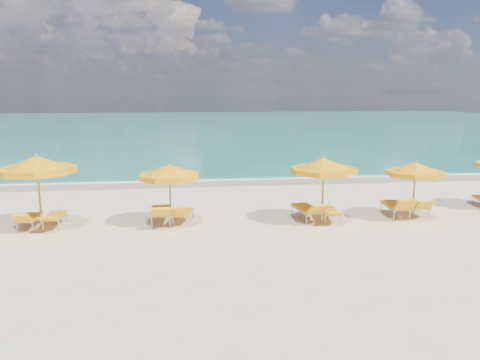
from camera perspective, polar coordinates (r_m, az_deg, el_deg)
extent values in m
plane|color=beige|center=(16.86, 0.64, -4.95)|extent=(120.00, 120.00, 0.00)
cube|color=#136E59|center=(64.28, -5.20, 6.61)|extent=(120.00, 80.00, 0.30)
cube|color=tan|center=(24.02, -1.75, -0.21)|extent=(120.00, 2.60, 0.01)
cube|color=white|center=(24.80, -1.93, 0.13)|extent=(120.00, 1.20, 0.03)
cube|color=white|center=(33.61, -13.58, 2.63)|extent=(14.00, 0.36, 0.05)
cube|color=white|center=(41.61, 7.12, 4.35)|extent=(18.00, 0.30, 0.05)
cylinder|color=tan|center=(16.92, -23.27, -1.52)|extent=(0.08, 0.08, 2.44)
cone|color=#F8A20C|center=(16.75, -23.53, 1.91)|extent=(2.94, 2.94, 0.49)
cylinder|color=#F8A20C|center=(16.78, -23.47, 1.10)|extent=(2.97, 2.97, 0.20)
sphere|color=tan|center=(16.72, -23.59, 2.76)|extent=(0.11, 0.11, 0.11)
cylinder|color=tan|center=(16.25, -8.52, -1.88)|extent=(0.06, 0.06, 2.09)
cone|color=#F8A20C|center=(16.08, -8.60, 1.18)|extent=(2.77, 2.77, 0.42)
cylinder|color=#F8A20C|center=(16.11, -8.58, 0.46)|extent=(2.79, 2.79, 0.17)
sphere|color=tan|center=(16.05, -8.63, 1.93)|extent=(0.09, 0.09, 0.09)
cylinder|color=tan|center=(16.65, 10.06, -1.31)|extent=(0.07, 0.07, 2.26)
cone|color=#F8A20C|center=(16.48, 10.16, 1.92)|extent=(3.00, 3.00, 0.45)
cylinder|color=#F8A20C|center=(16.51, 10.14, 1.16)|extent=(3.03, 3.03, 0.18)
sphere|color=tan|center=(16.44, 10.19, 2.72)|extent=(0.10, 0.10, 0.10)
cylinder|color=tan|center=(18.00, 20.45, -1.29)|extent=(0.06, 0.06, 2.04)
cone|color=#F8A20C|center=(17.85, 20.62, 1.40)|extent=(2.62, 2.62, 0.41)
cylinder|color=#F8A20C|center=(17.88, 20.58, 0.77)|extent=(2.65, 2.65, 0.16)
sphere|color=tan|center=(17.82, 20.67, 2.07)|extent=(0.09, 0.09, 0.09)
cube|color=#F8A80F|center=(17.49, -24.23, -4.17)|extent=(0.55, 1.20, 0.07)
cube|color=#F8A80F|center=(16.70, -25.05, -4.29)|extent=(0.54, 0.49, 0.40)
cube|color=#F8A80F|center=(17.35, -21.63, -4.08)|extent=(0.55, 1.22, 0.07)
cube|color=#F8A80F|center=(16.50, -22.37, -4.44)|extent=(0.55, 0.56, 0.29)
cube|color=#F8A80F|center=(16.76, -9.64, -3.72)|extent=(0.70, 1.47, 0.09)
cube|color=#F8A80F|center=(15.74, -9.69, -3.90)|extent=(0.67, 0.63, 0.47)
cube|color=#F8A80F|center=(16.74, -6.92, -3.95)|extent=(0.75, 1.26, 0.07)
cube|color=#F8A80F|center=(15.94, -7.50, -3.97)|extent=(0.60, 0.54, 0.44)
cube|color=#F8A80F|center=(17.12, 8.04, -3.41)|extent=(0.85, 1.49, 0.09)
cube|color=#F8A80F|center=(16.23, 9.48, -3.51)|extent=(0.71, 0.68, 0.46)
cube|color=#F8A80F|center=(17.20, 10.84, -3.67)|extent=(0.66, 1.22, 0.07)
cube|color=#F8A80F|center=(16.38, 11.39, -4.01)|extent=(0.58, 0.59, 0.29)
cube|color=#F8A80F|center=(18.35, 18.33, -2.91)|extent=(0.71, 1.44, 0.09)
cube|color=#F8A80F|center=(17.46, 19.49, -2.85)|extent=(0.66, 0.56, 0.53)
cube|color=#F8A80F|center=(18.88, 20.55, -2.80)|extent=(0.70, 1.32, 0.08)
cube|color=#F8A80F|center=(18.06, 21.59, -2.86)|extent=(0.62, 0.58, 0.42)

